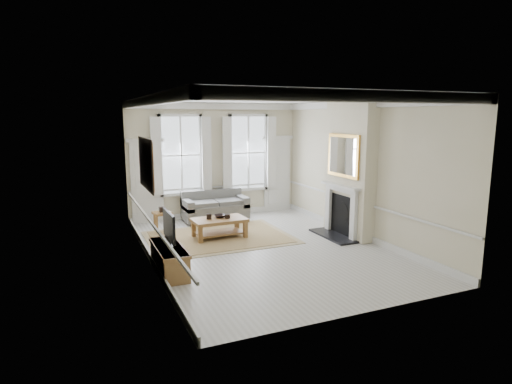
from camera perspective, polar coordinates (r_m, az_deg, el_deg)
name	(u,v)px	position (r m, az deg, el deg)	size (l,w,h in m)	color
floor	(265,248)	(9.97, 1.15, -7.54)	(7.20, 7.20, 0.00)	#B7B5AD
ceiling	(265,98)	(9.50, 1.23, 12.39)	(7.20, 7.20, 0.00)	white
back_wall	(215,160)	(12.93, -5.44, 4.21)	(5.20, 5.20, 0.00)	beige
left_wall	(147,183)	(8.85, -14.33, 1.20)	(7.20, 7.20, 0.00)	beige
right_wall	(360,170)	(10.92, 13.73, 2.87)	(7.20, 7.20, 0.00)	beige
window_left	(181,155)	(12.58, -9.96, 4.85)	(1.26, 0.20, 2.20)	#B2BCC6
window_right	(248,153)	(13.22, -1.04, 5.25)	(1.26, 0.20, 2.20)	#B2BCC6
door_left	(147,183)	(12.49, -14.33, 1.18)	(0.90, 0.08, 2.30)	silver
door_right	(277,175)	(13.72, 2.83, 2.27)	(0.90, 0.08, 2.30)	silver
painting	(146,164)	(9.10, -14.48, 3.66)	(0.05, 1.66, 1.06)	#B26E1E
chimney_breast	(350,169)	(10.97, 12.37, 2.96)	(0.35, 1.70, 3.38)	beige
hearth	(333,236)	(11.06, 10.24, -5.76)	(0.55, 1.50, 0.05)	black
fireplace	(341,208)	(11.00, 11.23, -2.09)	(0.21, 1.45, 1.33)	silver
mirror	(343,156)	(10.81, 11.51, 4.76)	(0.06, 1.26, 1.06)	gold
sofa	(215,208)	(12.61, -5.54, -2.11)	(1.85, 0.90, 0.86)	#61625F
side_table	(162,216)	(11.59, -12.40, -3.13)	(0.50, 0.50, 0.52)	brown
rug	(219,237)	(10.85, -4.89, -6.02)	(3.50, 2.60, 0.02)	#96764D
coffee_table	(219,222)	(10.75, -4.92, -3.96)	(1.34, 0.81, 0.50)	brown
ceramic_pot_a	(209,216)	(10.69, -6.29, -3.26)	(0.13, 0.13, 0.13)	black
ceramic_pot_b	(227,216)	(10.73, -3.83, -3.23)	(0.15, 0.15, 0.10)	black
bowl	(220,216)	(10.83, -4.85, -3.21)	(0.30, 0.30, 0.07)	black
tv_stand	(169,259)	(8.61, -11.49, -8.78)	(0.48, 1.48, 0.53)	brown
tv	(169,226)	(8.43, -11.50, -4.51)	(0.08, 0.90, 0.68)	black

